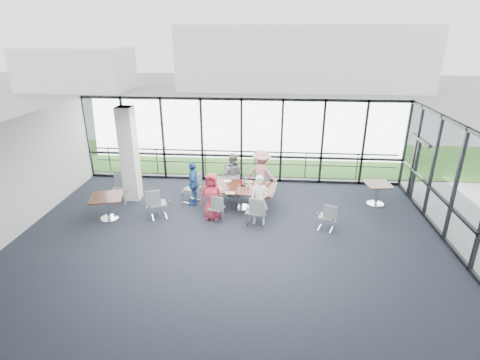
# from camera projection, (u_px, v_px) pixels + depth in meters

# --- Properties ---
(floor) EXTENTS (12.00, 10.00, 0.02)m
(floor) POSITION_uv_depth(u_px,v_px,m) (227.00, 249.00, 10.01)
(floor) COLOR #1C212C
(floor) RESTS_ON ground
(ceiling) EXTENTS (12.00, 10.00, 0.04)m
(ceiling) POSITION_uv_depth(u_px,v_px,m) (225.00, 132.00, 8.82)
(ceiling) COLOR white
(ceiling) RESTS_ON ground
(wall_left) EXTENTS (0.10, 10.00, 3.20)m
(wall_left) POSITION_uv_depth(u_px,v_px,m) (0.00, 187.00, 9.87)
(wall_left) COLOR silver
(wall_left) RESTS_ON ground
(wall_front) EXTENTS (12.00, 0.10, 3.20)m
(wall_front) POSITION_uv_depth(u_px,v_px,m) (181.00, 352.00, 4.78)
(wall_front) COLOR silver
(wall_front) RESTS_ON ground
(curtain_wall_back) EXTENTS (12.00, 0.10, 3.20)m
(curtain_wall_back) POSITION_uv_depth(u_px,v_px,m) (241.00, 141.00, 14.05)
(curtain_wall_back) COLOR white
(curtain_wall_back) RESTS_ON ground
(curtain_wall_right) EXTENTS (0.10, 10.00, 3.20)m
(curtain_wall_right) POSITION_uv_depth(u_px,v_px,m) (474.00, 203.00, 8.96)
(curtain_wall_right) COLOR white
(curtain_wall_right) RESTS_ON ground
(exit_door) EXTENTS (0.12, 1.60, 2.10)m
(exit_door) POSITION_uv_depth(u_px,v_px,m) (415.00, 170.00, 12.64)
(exit_door) COLOR black
(exit_door) RESTS_ON ground
(structural_column) EXTENTS (0.50, 0.50, 3.20)m
(structural_column) POSITION_uv_depth(u_px,v_px,m) (129.00, 155.00, 12.47)
(structural_column) COLOR white
(structural_column) RESTS_ON ground
(apron) EXTENTS (80.00, 70.00, 0.02)m
(apron) POSITION_uv_depth(u_px,v_px,m) (249.00, 145.00, 19.28)
(apron) COLOR gray
(apron) RESTS_ON ground
(grass_strip) EXTENTS (80.00, 5.00, 0.01)m
(grass_strip) POSITION_uv_depth(u_px,v_px,m) (246.00, 156.00, 17.41)
(grass_strip) COLOR #33531E
(grass_strip) RESTS_ON ground
(hangar_main) EXTENTS (24.00, 10.00, 6.00)m
(hangar_main) POSITION_uv_depth(u_px,v_px,m) (301.00, 57.00, 38.24)
(hangar_main) COLOR white
(hangar_main) RESTS_ON ground
(hangar_aux) EXTENTS (10.00, 6.00, 4.00)m
(hangar_aux) POSITION_uv_depth(u_px,v_px,m) (76.00, 69.00, 36.56)
(hangar_aux) COLOR white
(hangar_aux) RESTS_ON ground
(guard_rail) EXTENTS (12.00, 0.06, 0.06)m
(guard_rail) POSITION_uv_depth(u_px,v_px,m) (243.00, 163.00, 15.01)
(guard_rail) COLOR #2D2D33
(guard_rail) RESTS_ON ground
(main_table) EXTENTS (2.39, 1.53, 0.75)m
(main_table) POSITION_uv_depth(u_px,v_px,m) (241.00, 190.00, 12.12)
(main_table) COLOR #351809
(main_table) RESTS_ON ground
(side_table_left) EXTENTS (1.14, 1.14, 0.75)m
(side_table_left) POSITION_uv_depth(u_px,v_px,m) (107.00, 200.00, 11.40)
(side_table_left) COLOR #351809
(side_table_left) RESTS_ON ground
(side_table_right) EXTENTS (0.90, 0.90, 0.75)m
(side_table_right) POSITION_uv_depth(u_px,v_px,m) (378.00, 187.00, 12.38)
(side_table_right) COLOR #351809
(side_table_right) RESTS_ON ground
(diner_near_left) EXTENTS (0.77, 0.54, 1.50)m
(diner_near_left) POSITION_uv_depth(u_px,v_px,m) (212.00, 196.00, 11.38)
(diner_near_left) COLOR #BF2C41
(diner_near_left) RESTS_ON ground
(diner_near_right) EXTENTS (0.59, 0.44, 1.54)m
(diner_near_right) POSITION_uv_depth(u_px,v_px,m) (260.00, 200.00, 11.07)
(diner_near_right) COLOR white
(diner_near_right) RESTS_ON ground
(diner_far_left) EXTENTS (0.82, 0.59, 1.55)m
(diner_far_left) POSITION_uv_depth(u_px,v_px,m) (232.00, 175.00, 13.04)
(diner_far_left) COLOR slate
(diner_far_left) RESTS_ON ground
(diner_far_right) EXTENTS (1.23, 0.89, 1.71)m
(diner_far_right) POSITION_uv_depth(u_px,v_px,m) (262.00, 174.00, 12.84)
(diner_far_right) COLOR tan
(diner_far_right) RESTS_ON ground
(diner_end) EXTENTS (0.56, 0.92, 1.50)m
(diner_end) POSITION_uv_depth(u_px,v_px,m) (193.00, 183.00, 12.36)
(diner_end) COLOR #2C5E9F
(diner_end) RESTS_ON ground
(chair_main_nl) EXTENTS (0.53, 0.53, 0.85)m
(chair_main_nl) POSITION_uv_depth(u_px,v_px,m) (216.00, 208.00, 11.36)
(chair_main_nl) COLOR gray
(chair_main_nl) RESTS_ON ground
(chair_main_nr) EXTENTS (0.56, 0.56, 0.93)m
(chair_main_nr) POSITION_uv_depth(u_px,v_px,m) (255.00, 211.00, 11.05)
(chair_main_nr) COLOR gray
(chair_main_nr) RESTS_ON ground
(chair_main_fl) EXTENTS (0.57, 0.57, 0.97)m
(chair_main_fl) POSITION_uv_depth(u_px,v_px,m) (231.00, 180.00, 13.34)
(chair_main_fl) COLOR gray
(chair_main_fl) RESTS_ON ground
(chair_main_fr) EXTENTS (0.49, 0.49, 0.95)m
(chair_main_fr) POSITION_uv_depth(u_px,v_px,m) (263.00, 183.00, 13.07)
(chair_main_fr) COLOR gray
(chair_main_fr) RESTS_ON ground
(chair_main_end) EXTENTS (0.61, 0.61, 0.96)m
(chair_main_end) POSITION_uv_depth(u_px,v_px,m) (192.00, 189.00, 12.60)
(chair_main_end) COLOR gray
(chair_main_end) RESTS_ON ground
(chair_spare_la) EXTENTS (0.61, 0.61, 0.96)m
(chair_spare_la) POSITION_uv_depth(u_px,v_px,m) (158.00, 203.00, 11.54)
(chair_spare_la) COLOR gray
(chair_spare_la) RESTS_ON ground
(chair_spare_lb) EXTENTS (0.48, 0.48, 0.96)m
(chair_spare_lb) POSITION_uv_depth(u_px,v_px,m) (119.00, 189.00, 12.57)
(chair_spare_lb) COLOR gray
(chair_spare_lb) RESTS_ON ground
(chair_spare_r) EXTENTS (0.52, 0.52, 0.83)m
(chair_spare_r) POSITION_uv_depth(u_px,v_px,m) (326.00, 217.00, 10.85)
(chair_spare_r) COLOR gray
(chair_spare_r) RESTS_ON ground
(plate_nl) EXTENTS (0.28, 0.28, 0.01)m
(plate_nl) POSITION_uv_depth(u_px,v_px,m) (218.00, 189.00, 11.91)
(plate_nl) COLOR white
(plate_nl) RESTS_ON main_table
(plate_nr) EXTENTS (0.27, 0.27, 0.01)m
(plate_nr) POSITION_uv_depth(u_px,v_px,m) (260.00, 193.00, 11.59)
(plate_nr) COLOR white
(plate_nr) RESTS_ON main_table
(plate_fl) EXTENTS (0.29, 0.29, 0.01)m
(plate_fl) POSITION_uv_depth(u_px,v_px,m) (227.00, 181.00, 12.54)
(plate_fl) COLOR white
(plate_fl) RESTS_ON main_table
(plate_fr) EXTENTS (0.26, 0.26, 0.01)m
(plate_fr) POSITION_uv_depth(u_px,v_px,m) (259.00, 184.00, 12.32)
(plate_fr) COLOR white
(plate_fr) RESTS_ON main_table
(plate_end) EXTENTS (0.28, 0.28, 0.01)m
(plate_end) POSITION_uv_depth(u_px,v_px,m) (214.00, 183.00, 12.32)
(plate_end) COLOR white
(plate_end) RESTS_ON main_table
(tumbler_a) EXTENTS (0.07, 0.07, 0.14)m
(tumbler_a) POSITION_uv_depth(u_px,v_px,m) (228.00, 188.00, 11.83)
(tumbler_a) COLOR white
(tumbler_a) RESTS_ON main_table
(tumbler_b) EXTENTS (0.07, 0.07, 0.15)m
(tumbler_b) POSITION_uv_depth(u_px,v_px,m) (248.00, 188.00, 11.81)
(tumbler_b) COLOR white
(tumbler_b) RESTS_ON main_table
(tumbler_c) EXTENTS (0.07, 0.07, 0.15)m
(tumbler_c) POSITION_uv_depth(u_px,v_px,m) (246.00, 182.00, 12.29)
(tumbler_c) COLOR white
(tumbler_c) RESTS_ON main_table
(tumbler_d) EXTENTS (0.08, 0.08, 0.15)m
(tumbler_d) POSITION_uv_depth(u_px,v_px,m) (216.00, 184.00, 12.10)
(tumbler_d) COLOR white
(tumbler_d) RESTS_ON main_table
(menu_a) EXTENTS (0.32, 0.24, 0.00)m
(menu_a) POSITION_uv_depth(u_px,v_px,m) (230.00, 193.00, 11.62)
(menu_a) COLOR beige
(menu_a) RESTS_ON main_table
(menu_b) EXTENTS (0.33, 0.30, 0.00)m
(menu_b) POSITION_uv_depth(u_px,v_px,m) (267.00, 193.00, 11.62)
(menu_b) COLOR beige
(menu_b) RESTS_ON main_table
(menu_c) EXTENTS (0.32, 0.27, 0.00)m
(menu_c) POSITION_uv_depth(u_px,v_px,m) (249.00, 181.00, 12.50)
(menu_c) COLOR beige
(menu_c) RESTS_ON main_table
(condiment_caddy) EXTENTS (0.10, 0.07, 0.04)m
(condiment_caddy) POSITION_uv_depth(u_px,v_px,m) (242.00, 185.00, 12.16)
(condiment_caddy) COLOR black
(condiment_caddy) RESTS_ON main_table
(ketchup_bottle) EXTENTS (0.06, 0.06, 0.18)m
(ketchup_bottle) POSITION_uv_depth(u_px,v_px,m) (241.00, 183.00, 12.13)
(ketchup_bottle) COLOR #9B0B14
(ketchup_bottle) RESTS_ON main_table
(green_bottle) EXTENTS (0.05, 0.05, 0.20)m
(green_bottle) POSITION_uv_depth(u_px,v_px,m) (245.00, 184.00, 12.05)
(green_bottle) COLOR #19702C
(green_bottle) RESTS_ON main_table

